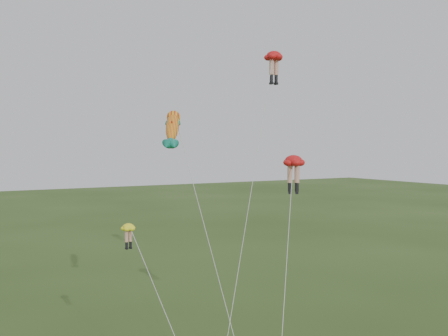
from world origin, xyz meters
TOP-DOWN VIEW (x-y plane):
  - legs_kite_red_high at (7.41, 9.42)m, footprint 11.00×10.28m
  - legs_kite_red_mid at (4.29, 2.91)m, footprint 5.09×5.11m
  - legs_kite_yellow at (-5.01, 4.40)m, footprint 2.64×7.07m
  - fish_kite at (-1.33, 7.66)m, footprint 2.15×10.21m

SIDE VIEW (x-z plane):
  - legs_kite_yellow at x=-5.01m, z-range 3.81..13.41m
  - legs_kite_red_mid at x=4.29m, z-range 5.86..19.06m
  - fish_kite at x=-1.33m, z-range 6.75..22.98m
  - legs_kite_red_high at x=7.41m, z-range 9.46..30.18m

